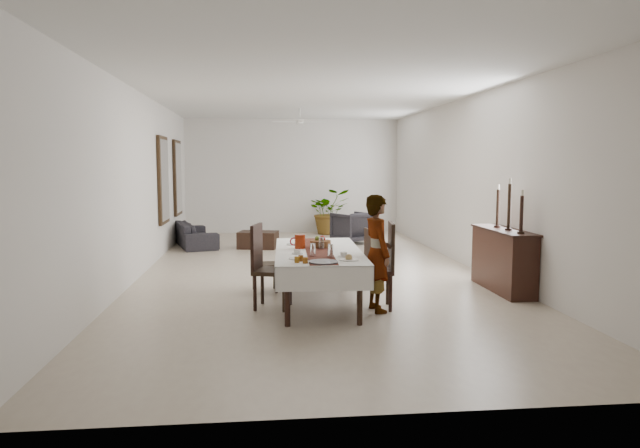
# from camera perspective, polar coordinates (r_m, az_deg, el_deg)

# --- Properties ---
(floor) EXTENTS (6.00, 12.00, 0.00)m
(floor) POSITION_cam_1_polar(r_m,az_deg,el_deg) (10.39, -0.83, -4.74)
(floor) COLOR #C2B29A
(floor) RESTS_ON ground
(ceiling) EXTENTS (6.00, 12.00, 0.02)m
(ceiling) POSITION_cam_1_polar(r_m,az_deg,el_deg) (10.28, -0.86, 13.06)
(ceiling) COLOR silver
(ceiling) RESTS_ON wall_back
(wall_back) EXTENTS (6.00, 0.02, 3.20)m
(wall_back) POSITION_cam_1_polar(r_m,az_deg,el_deg) (16.19, -2.74, 4.80)
(wall_back) COLOR silver
(wall_back) RESTS_ON floor
(wall_front) EXTENTS (6.00, 0.02, 3.20)m
(wall_front) POSITION_cam_1_polar(r_m,az_deg,el_deg) (4.28, 6.36, 1.46)
(wall_front) COLOR silver
(wall_front) RESTS_ON floor
(wall_left) EXTENTS (0.02, 12.00, 3.20)m
(wall_left) POSITION_cam_1_polar(r_m,az_deg,el_deg) (10.38, -17.61, 3.87)
(wall_left) COLOR silver
(wall_left) RESTS_ON floor
(wall_right) EXTENTS (0.02, 12.00, 3.20)m
(wall_right) POSITION_cam_1_polar(r_m,az_deg,el_deg) (10.90, 15.11, 4.03)
(wall_right) COLOR silver
(wall_right) RESTS_ON floor
(dining_table_top) EXTENTS (1.08, 2.41, 0.05)m
(dining_table_top) POSITION_cam_1_polar(r_m,az_deg,el_deg) (7.91, -0.19, -2.86)
(dining_table_top) COLOR black
(dining_table_top) RESTS_ON table_leg_fl
(table_leg_fl) EXTENTS (0.07, 0.07, 0.69)m
(table_leg_fl) POSITION_cam_1_polar(r_m,az_deg,el_deg) (6.86, -3.28, -7.40)
(table_leg_fl) COLOR black
(table_leg_fl) RESTS_ON floor
(table_leg_fr) EXTENTS (0.07, 0.07, 0.69)m
(table_leg_fr) POSITION_cam_1_polar(r_m,az_deg,el_deg) (6.92, 4.00, -7.29)
(table_leg_fr) COLOR black
(table_leg_fr) RESTS_ON floor
(table_leg_bl) EXTENTS (0.07, 0.07, 0.69)m
(table_leg_bl) POSITION_cam_1_polar(r_m,az_deg,el_deg) (9.07, -3.38, -4.10)
(table_leg_bl) COLOR black
(table_leg_bl) RESTS_ON floor
(table_leg_br) EXTENTS (0.07, 0.07, 0.69)m
(table_leg_br) POSITION_cam_1_polar(r_m,az_deg,el_deg) (9.12, 2.11, -4.04)
(table_leg_br) COLOR black
(table_leg_br) RESTS_ON floor
(tablecloth_top) EXTENTS (1.27, 2.60, 0.01)m
(tablecloth_top) POSITION_cam_1_polar(r_m,az_deg,el_deg) (7.91, -0.19, -2.65)
(tablecloth_top) COLOR white
(tablecloth_top) RESTS_ON dining_table_top
(tablecloth_drape_left) EXTENTS (0.11, 2.55, 0.30)m
(tablecloth_drape_left) POSITION_cam_1_polar(r_m,az_deg,el_deg) (7.92, -4.39, -3.71)
(tablecloth_drape_left) COLOR silver
(tablecloth_drape_left) RESTS_ON dining_table_top
(tablecloth_drape_right) EXTENTS (0.11, 2.55, 0.30)m
(tablecloth_drape_right) POSITION_cam_1_polar(r_m,az_deg,el_deg) (7.99, 3.96, -3.62)
(tablecloth_drape_right) COLOR silver
(tablecloth_drape_right) RESTS_ON dining_table_top
(tablecloth_drape_near) EXTENTS (1.17, 0.06, 0.30)m
(tablecloth_drape_near) POSITION_cam_1_polar(r_m,az_deg,el_deg) (6.68, 0.47, -5.50)
(tablecloth_drape_near) COLOR white
(tablecloth_drape_near) RESTS_ON dining_table_top
(tablecloth_drape_far) EXTENTS (1.17, 0.06, 0.30)m
(tablecloth_drape_far) POSITION_cam_1_polar(r_m,az_deg,el_deg) (9.19, -0.67, -2.34)
(tablecloth_drape_far) COLOR white
(tablecloth_drape_far) RESTS_ON dining_table_top
(table_runner) EXTENTS (0.45, 2.49, 0.00)m
(table_runner) POSITION_cam_1_polar(r_m,az_deg,el_deg) (7.91, -0.19, -2.59)
(table_runner) COLOR maroon
(table_runner) RESTS_ON tablecloth_top
(red_pitcher) EXTENTS (0.15, 0.15, 0.20)m
(red_pitcher) POSITION_cam_1_polar(r_m,az_deg,el_deg) (8.03, -2.02, -1.76)
(red_pitcher) COLOR #98250B
(red_pitcher) RESTS_ON tablecloth_top
(pitcher_handle) EXTENTS (0.12, 0.02, 0.12)m
(pitcher_handle) POSITION_cam_1_polar(r_m,az_deg,el_deg) (8.03, -2.62, -1.77)
(pitcher_handle) COLOR maroon
(pitcher_handle) RESTS_ON red_pitcher
(wine_glass_near) EXTENTS (0.07, 0.07, 0.17)m
(wine_glass_near) POSITION_cam_1_polar(r_m,az_deg,el_deg) (7.27, 1.05, -2.70)
(wine_glass_near) COLOR silver
(wine_glass_near) RESTS_ON tablecloth_top
(wine_glass_mid) EXTENTS (0.07, 0.07, 0.17)m
(wine_glass_mid) POSITION_cam_1_polar(r_m,az_deg,el_deg) (7.35, -0.71, -2.60)
(wine_glass_mid) COLOR white
(wine_glass_mid) RESTS_ON tablecloth_top
(wine_glass_far) EXTENTS (0.07, 0.07, 0.17)m
(wine_glass_far) POSITION_cam_1_polar(r_m,az_deg,el_deg) (7.95, 0.14, -1.95)
(wine_glass_far) COLOR white
(wine_glass_far) RESTS_ON tablecloth_top
(teacup_right) EXTENTS (0.09, 0.09, 0.06)m
(teacup_right) POSITION_cam_1_polar(r_m,az_deg,el_deg) (7.34, 2.40, -3.04)
(teacup_right) COLOR white
(teacup_right) RESTS_ON saucer_right
(saucer_right) EXTENTS (0.15, 0.15, 0.01)m
(saucer_right) POSITION_cam_1_polar(r_m,az_deg,el_deg) (7.35, 2.40, -3.23)
(saucer_right) COLOR white
(saucer_right) RESTS_ON tablecloth_top
(teacup_left) EXTENTS (0.09, 0.09, 0.06)m
(teacup_left) POSITION_cam_1_polar(r_m,az_deg,el_deg) (7.55, -2.29, -2.79)
(teacup_left) COLOR silver
(teacup_left) RESTS_ON saucer_left
(saucer_left) EXTENTS (0.15, 0.15, 0.01)m
(saucer_left) POSITION_cam_1_polar(r_m,az_deg,el_deg) (7.55, -2.29, -2.97)
(saucer_left) COLOR silver
(saucer_left) RESTS_ON tablecloth_top
(plate_near_right) EXTENTS (0.24, 0.24, 0.01)m
(plate_near_right) POSITION_cam_1_polar(r_m,az_deg,el_deg) (7.06, 2.89, -3.60)
(plate_near_right) COLOR white
(plate_near_right) RESTS_ON tablecloth_top
(bread_near_right) EXTENTS (0.09, 0.09, 0.09)m
(bread_near_right) POSITION_cam_1_polar(r_m,az_deg,el_deg) (7.05, 2.89, -3.38)
(bread_near_right) COLOR tan
(bread_near_right) RESTS_ON plate_near_right
(plate_near_left) EXTENTS (0.24, 0.24, 0.01)m
(plate_near_left) POSITION_cam_1_polar(r_m,az_deg,el_deg) (7.16, -2.21, -3.45)
(plate_near_left) COLOR silver
(plate_near_left) RESTS_ON tablecloth_top
(plate_far_left) EXTENTS (0.24, 0.24, 0.01)m
(plate_far_left) POSITION_cam_1_polar(r_m,az_deg,el_deg) (8.43, -2.57, -2.02)
(plate_far_left) COLOR silver
(plate_far_left) RESTS_ON tablecloth_top
(serving_tray) EXTENTS (0.36, 0.36, 0.02)m
(serving_tray) POSITION_cam_1_polar(r_m,az_deg,el_deg) (6.88, 0.33, -3.81)
(serving_tray) COLOR #434348
(serving_tray) RESTS_ON tablecloth_top
(jam_jar_a) EXTENTS (0.06, 0.06, 0.07)m
(jam_jar_a) POSITION_cam_1_polar(r_m,az_deg,el_deg) (6.84, -1.48, -3.65)
(jam_jar_a) COLOR #985316
(jam_jar_a) RESTS_ON tablecloth_top
(jam_jar_b) EXTENTS (0.06, 0.06, 0.07)m
(jam_jar_b) POSITION_cam_1_polar(r_m,az_deg,el_deg) (6.89, -2.32, -3.57)
(jam_jar_b) COLOR #935D15
(jam_jar_b) RESTS_ON tablecloth_top
(jam_jar_c) EXTENTS (0.06, 0.06, 0.07)m
(jam_jar_c) POSITION_cam_1_polar(r_m,az_deg,el_deg) (6.99, -1.93, -3.44)
(jam_jar_c) COLOR brown
(jam_jar_c) RESTS_ON tablecloth_top
(fruit_basket) EXTENTS (0.30, 0.30, 0.10)m
(fruit_basket) POSITION_cam_1_polar(r_m,az_deg,el_deg) (8.15, 0.05, -2.00)
(fruit_basket) COLOR brown
(fruit_basket) RESTS_ON tablecloth_top
(fruit_red) EXTENTS (0.09, 0.09, 0.09)m
(fruit_red) POSITION_cam_1_polar(r_m,az_deg,el_deg) (8.16, 0.25, -1.46)
(fruit_red) COLOR maroon
(fruit_red) RESTS_ON fruit_basket
(fruit_green) EXTENTS (0.08, 0.08, 0.08)m
(fruit_green) POSITION_cam_1_polar(r_m,az_deg,el_deg) (8.16, -0.24, -1.46)
(fruit_green) COLOR olive
(fruit_green) RESTS_ON fruit_basket
(chair_right_near_seat) EXTENTS (0.55, 0.55, 0.06)m
(chair_right_near_seat) POSITION_cam_1_polar(r_m,az_deg,el_deg) (7.72, 5.45, -4.64)
(chair_right_near_seat) COLOR black
(chair_right_near_seat) RESTS_ON chair_right_near_leg_fl
(chair_right_near_leg_fl) EXTENTS (0.06, 0.06, 0.49)m
(chair_right_near_leg_fl) POSITION_cam_1_polar(r_m,az_deg,el_deg) (7.59, 7.07, -6.93)
(chair_right_near_leg_fl) COLOR black
(chair_right_near_leg_fl) RESTS_ON floor
(chair_right_near_leg_fr) EXTENTS (0.06, 0.06, 0.49)m
(chair_right_near_leg_fr) POSITION_cam_1_polar(r_m,az_deg,el_deg) (7.98, 6.78, -6.29)
(chair_right_near_leg_fr) COLOR black
(chair_right_near_leg_fr) RESTS_ON floor
(chair_right_near_leg_bl) EXTENTS (0.06, 0.06, 0.49)m
(chair_right_near_leg_bl) POSITION_cam_1_polar(r_m,az_deg,el_deg) (7.56, 4.01, -6.95)
(chair_right_near_leg_bl) COLOR black
(chair_right_near_leg_bl) RESTS_ON floor
(chair_right_near_leg_br) EXTENTS (0.06, 0.06, 0.49)m
(chair_right_near_leg_br) POSITION_cam_1_polar(r_m,az_deg,el_deg) (7.96, 3.87, -6.30)
(chair_right_near_leg_br) COLOR black
(chair_right_near_leg_br) RESTS_ON floor
(chair_right_near_back) EXTENTS (0.11, 0.49, 0.63)m
(chair_right_near_back) POSITION_cam_1_polar(r_m,az_deg,el_deg) (7.68, 7.14, -2.17)
(chair_right_near_back) COLOR black
(chair_right_near_back) RESTS_ON chair_right_near_seat
(chair_right_far_seat) EXTENTS (0.43, 0.43, 0.04)m
(chair_right_far_seat) POSITION_cam_1_polar(r_m,az_deg,el_deg) (9.05, 3.79, -3.75)
(chair_right_far_seat) COLOR black
(chair_right_far_seat) RESTS_ON chair_right_far_leg_fl
(chair_right_far_leg_fl) EXTENTS (0.04, 0.04, 0.38)m
(chair_right_far_leg_fl) POSITION_cam_1_polar(r_m,az_deg,el_deg) (8.98, 5.04, -5.22)
(chair_right_far_leg_fl) COLOR black
(chair_right_far_leg_fl) RESTS_ON floor
(chair_right_far_leg_fr) EXTENTS (0.04, 0.04, 0.38)m
(chair_right_far_leg_fr) POSITION_cam_1_polar(r_m,az_deg,el_deg) (9.28, 4.46, -4.85)
(chair_right_far_leg_fr) COLOR black
(chair_right_far_leg_fr) RESTS_ON floor
(chair_right_far_leg_bl) EXTENTS (0.04, 0.04, 0.38)m
(chair_right_far_leg_bl) POSITION_cam_1_polar(r_m,az_deg,el_deg) (8.90, 3.07, -5.32)
(chair_right_far_leg_bl) COLOR black
(chair_right_far_leg_bl) RESTS_ON floor
(chair_right_far_leg_br) EXTENTS (0.04, 0.04, 0.38)m
(chair_right_far_leg_br) POSITION_cam_1_polar(r_m,az_deg,el_deg) (9.20, 2.56, -4.94)
(chair_right_far_leg_br) COLOR black
(chair_right_far_leg_br) RESTS_ON floor
(chair_right_far_back) EXTENTS (0.08, 0.39, 0.49)m
(chair_right_far_back) POSITION_cam_1_polar(r_m,az_deg,el_deg) (9.06, 4.88, -2.05)
(chair_right_far_back) COLOR black
(chair_right_far_back) RESTS_ON chair_right_far_seat
(chair_left_near_seat) EXTENTS (0.59, 0.59, 0.05)m
(chair_left_near_seat) POSITION_cam_1_polar(r_m,az_deg,el_deg) (7.72, -4.75, -4.73)
(chair_left_near_seat) COLOR black
(chair_left_near_seat) RESTS_ON chair_left_near_leg_fl
(chair_left_near_leg_fl) EXTENTS (0.06, 0.06, 0.48)m
(chair_left_near_leg_fl) POSITION_cam_1_polar(r_m,az_deg,el_deg) (8.00, -5.79, -6.29)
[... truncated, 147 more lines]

